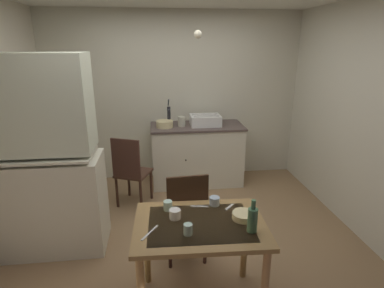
{
  "coord_description": "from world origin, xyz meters",
  "views": [
    {
      "loc": [
        -0.29,
        -3.01,
        2.07
      ],
      "look_at": [
        0.07,
        0.01,
        1.09
      ],
      "focal_mm": 29.14,
      "sensor_mm": 36.0,
      "label": 1
    }
  ],
  "objects_px": {
    "chair_by_counter": "(131,171)",
    "serving_bowl_wide": "(244,216)",
    "teacup_cream": "(168,206)",
    "glass_bottle": "(252,219)",
    "dining_table": "(200,236)",
    "hutch_cabinet": "(46,165)",
    "mixing_bowl_counter": "(165,124)",
    "hand_pump": "(169,114)",
    "chair_far_side": "(186,215)",
    "sink_basin": "(205,120)"
  },
  "relations": [
    {
      "from": "teacup_cream",
      "to": "glass_bottle",
      "type": "distance_m",
      "value": 0.7
    },
    {
      "from": "sink_basin",
      "to": "chair_far_side",
      "type": "relative_size",
      "value": 0.46
    },
    {
      "from": "hutch_cabinet",
      "to": "teacup_cream",
      "type": "bearing_deg",
      "value": -32.27
    },
    {
      "from": "sink_basin",
      "to": "serving_bowl_wide",
      "type": "bearing_deg",
      "value": -91.79
    },
    {
      "from": "hand_pump",
      "to": "hutch_cabinet",
      "type": "bearing_deg",
      "value": -130.79
    },
    {
      "from": "hand_pump",
      "to": "chair_by_counter",
      "type": "bearing_deg",
      "value": -128.3
    },
    {
      "from": "sink_basin",
      "to": "serving_bowl_wide",
      "type": "distance_m",
      "value": 2.38
    },
    {
      "from": "serving_bowl_wide",
      "to": "teacup_cream",
      "type": "distance_m",
      "value": 0.61
    },
    {
      "from": "sink_basin",
      "to": "mixing_bowl_counter",
      "type": "xyz_separation_m",
      "value": [
        -0.6,
        -0.05,
        -0.03
      ]
    },
    {
      "from": "chair_by_counter",
      "to": "serving_bowl_wide",
      "type": "bearing_deg",
      "value": -60.09
    },
    {
      "from": "chair_by_counter",
      "to": "glass_bottle",
      "type": "height_order",
      "value": "glass_bottle"
    },
    {
      "from": "hutch_cabinet",
      "to": "chair_by_counter",
      "type": "bearing_deg",
      "value": 47.22
    },
    {
      "from": "mixing_bowl_counter",
      "to": "chair_far_side",
      "type": "distance_m",
      "value": 1.83
    },
    {
      "from": "teacup_cream",
      "to": "glass_bottle",
      "type": "height_order",
      "value": "glass_bottle"
    },
    {
      "from": "hutch_cabinet",
      "to": "mixing_bowl_counter",
      "type": "bearing_deg",
      "value": 48.88
    },
    {
      "from": "mixing_bowl_counter",
      "to": "chair_far_side",
      "type": "bearing_deg",
      "value": -85.78
    },
    {
      "from": "hutch_cabinet",
      "to": "dining_table",
      "type": "height_order",
      "value": "hutch_cabinet"
    },
    {
      "from": "serving_bowl_wide",
      "to": "hutch_cabinet",
      "type": "bearing_deg",
      "value": 151.71
    },
    {
      "from": "dining_table",
      "to": "chair_by_counter",
      "type": "distance_m",
      "value": 1.88
    },
    {
      "from": "hutch_cabinet",
      "to": "serving_bowl_wide",
      "type": "xyz_separation_m",
      "value": [
        1.74,
        -0.94,
        -0.14
      ]
    },
    {
      "from": "dining_table",
      "to": "glass_bottle",
      "type": "distance_m",
      "value": 0.44
    },
    {
      "from": "chair_far_side",
      "to": "hand_pump",
      "type": "bearing_deg",
      "value": 91.91
    },
    {
      "from": "hutch_cabinet",
      "to": "mixing_bowl_counter",
      "type": "xyz_separation_m",
      "value": [
        1.21,
        1.39,
        0.03
      ]
    },
    {
      "from": "chair_far_side",
      "to": "serving_bowl_wide",
      "type": "bearing_deg",
      "value": -54.61
    },
    {
      "from": "chair_by_counter",
      "to": "serving_bowl_wide",
      "type": "relative_size",
      "value": 5.34
    },
    {
      "from": "mixing_bowl_counter",
      "to": "serving_bowl_wide",
      "type": "xyz_separation_m",
      "value": [
        0.53,
        -2.32,
        -0.16
      ]
    },
    {
      "from": "hutch_cabinet",
      "to": "mixing_bowl_counter",
      "type": "height_order",
      "value": "hutch_cabinet"
    },
    {
      "from": "hutch_cabinet",
      "to": "sink_basin",
      "type": "xyz_separation_m",
      "value": [
        1.81,
        1.44,
        0.06
      ]
    },
    {
      "from": "hutch_cabinet",
      "to": "chair_by_counter",
      "type": "height_order",
      "value": "hutch_cabinet"
    },
    {
      "from": "sink_basin",
      "to": "glass_bottle",
      "type": "bearing_deg",
      "value": -91.38
    },
    {
      "from": "hutch_cabinet",
      "to": "dining_table",
      "type": "xyz_separation_m",
      "value": [
        1.39,
        -0.96,
        -0.28
      ]
    },
    {
      "from": "chair_by_counter",
      "to": "sink_basin",
      "type": "bearing_deg",
      "value": 30.72
    },
    {
      "from": "glass_bottle",
      "to": "chair_far_side",
      "type": "bearing_deg",
      "value": 119.27
    },
    {
      "from": "mixing_bowl_counter",
      "to": "glass_bottle",
      "type": "relative_size",
      "value": 0.97
    },
    {
      "from": "dining_table",
      "to": "hutch_cabinet",
      "type": "bearing_deg",
      "value": 145.51
    },
    {
      "from": "mixing_bowl_counter",
      "to": "teacup_cream",
      "type": "height_order",
      "value": "mixing_bowl_counter"
    },
    {
      "from": "chair_by_counter",
      "to": "glass_bottle",
      "type": "bearing_deg",
      "value": -62.08
    },
    {
      "from": "hand_pump",
      "to": "chair_by_counter",
      "type": "distance_m",
      "value": 1.05
    },
    {
      "from": "hand_pump",
      "to": "chair_far_side",
      "type": "xyz_separation_m",
      "value": [
        0.06,
        -1.86,
        -0.59
      ]
    },
    {
      "from": "dining_table",
      "to": "glass_bottle",
      "type": "bearing_deg",
      "value": -22.85
    },
    {
      "from": "hand_pump",
      "to": "dining_table",
      "type": "relative_size",
      "value": 0.38
    },
    {
      "from": "hutch_cabinet",
      "to": "chair_by_counter",
      "type": "xyz_separation_m",
      "value": [
        0.74,
        0.8,
        -0.43
      ]
    },
    {
      "from": "dining_table",
      "to": "chair_by_counter",
      "type": "height_order",
      "value": "chair_by_counter"
    },
    {
      "from": "dining_table",
      "to": "teacup_cream",
      "type": "bearing_deg",
      "value": 136.05
    },
    {
      "from": "sink_basin",
      "to": "hand_pump",
      "type": "bearing_deg",
      "value": 175.16
    },
    {
      "from": "serving_bowl_wide",
      "to": "mixing_bowl_counter",
      "type": "bearing_deg",
      "value": 102.79
    },
    {
      "from": "hand_pump",
      "to": "sink_basin",
      "type": "bearing_deg",
      "value": -4.84
    },
    {
      "from": "hutch_cabinet",
      "to": "sink_basin",
      "type": "relative_size",
      "value": 4.53
    },
    {
      "from": "sink_basin",
      "to": "dining_table",
      "type": "relative_size",
      "value": 0.43
    },
    {
      "from": "teacup_cream",
      "to": "sink_basin",
      "type": "bearing_deg",
      "value": 73.29
    }
  ]
}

